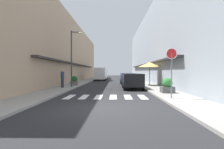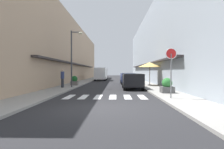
{
  "view_description": "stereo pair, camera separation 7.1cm",
  "coord_description": "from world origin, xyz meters",
  "views": [
    {
      "loc": [
        0.6,
        -8.49,
        1.65
      ],
      "look_at": [
        0.29,
        9.94,
        1.37
      ],
      "focal_mm": 30.1,
      "sensor_mm": 36.0,
      "label": 1
    },
    {
      "loc": [
        0.67,
        -8.49,
        1.65
      ],
      "look_at": [
        0.29,
        9.94,
        1.37
      ],
      "focal_mm": 30.1,
      "sensor_mm": 36.0,
      "label": 2
    }
  ],
  "objects": [
    {
      "name": "parked_car_near",
      "position": [
        2.22,
        9.13,
        0.92
      ],
      "size": [
        1.82,
        3.95,
        1.47
      ],
      "color": "black",
      "rests_on": "ground_plane"
    },
    {
      "name": "pedestrian_walking_near",
      "position": [
        -4.5,
        9.54,
        1.06
      ],
      "size": [
        0.34,
        0.34,
        1.77
      ],
      "rotation": [
        0.0,
        0.0,
        5.31
      ],
      "color": "#282B33",
      "rests_on": "sidewalk_left"
    },
    {
      "name": "crosswalk",
      "position": [
        -0.0,
        3.68,
        0.01
      ],
      "size": [
        5.2,
        2.2,
        0.01
      ],
      "color": "silver",
      "rests_on": "ground_plane"
    },
    {
      "name": "building_row_left",
      "position": [
        -8.08,
        21.88,
        4.74
      ],
      "size": [
        5.5,
        47.76,
        9.49
      ],
      "color": "tan",
      "rests_on": "ground_plane"
    },
    {
      "name": "building_row_right",
      "position": [
        8.08,
        21.88,
        5.48
      ],
      "size": [
        5.5,
        47.76,
        10.97
      ],
      "color": "#939EA8",
      "rests_on": "ground_plane"
    },
    {
      "name": "round_street_sign",
      "position": [
        3.85,
        2.4,
        2.34
      ],
      "size": [
        0.65,
        0.07,
        2.9
      ],
      "color": "slate",
      "rests_on": "sidewalk_right"
    },
    {
      "name": "parked_car_mid",
      "position": [
        2.22,
        16.05,
        0.92
      ],
      "size": [
        1.86,
        4.46,
        1.47
      ],
      "color": "navy",
      "rests_on": "ground_plane"
    },
    {
      "name": "delivery_van",
      "position": [
        -2.07,
        26.28,
        1.41
      ],
      "size": [
        2.14,
        5.46,
        2.37
      ],
      "color": "silver",
      "rests_on": "ground_plane"
    },
    {
      "name": "cafe_umbrella",
      "position": [
        4.49,
        12.73,
        2.43
      ],
      "size": [
        2.61,
        2.61,
        2.59
      ],
      "color": "#262626",
      "rests_on": "sidewalk_right"
    },
    {
      "name": "street_lamp",
      "position": [
        -3.52,
        9.92,
        3.51
      ],
      "size": [
        1.19,
        0.28,
        5.57
      ],
      "color": "#38383D",
      "rests_on": "sidewalk_left"
    },
    {
      "name": "sidewalk_left",
      "position": [
        -4.42,
        20.34,
        0.06
      ],
      "size": [
        2.31,
        71.19,
        0.12
      ],
      "primitive_type": "cube",
      "color": "gray",
      "rests_on": "ground_plane"
    },
    {
      "name": "sidewalk_right",
      "position": [
        4.42,
        20.34,
        0.06
      ],
      "size": [
        2.31,
        71.19,
        0.12
      ],
      "primitive_type": "cube",
      "color": "gray",
      "rests_on": "ground_plane"
    },
    {
      "name": "planter_corner",
      "position": [
        4.39,
        5.18,
        0.6
      ],
      "size": [
        0.89,
        0.89,
        1.08
      ],
      "color": "#4C4C4C",
      "rests_on": "sidewalk_right"
    },
    {
      "name": "planter_midblock",
      "position": [
        -4.05,
        12.7,
        0.61
      ],
      "size": [
        0.8,
        0.8,
        1.05
      ],
      "color": "slate",
      "rests_on": "sidewalk_left"
    },
    {
      "name": "ground_plane",
      "position": [
        0.0,
        20.34,
        0.0
      ],
      "size": [
        111.87,
        111.87,
        0.0
      ],
      "primitive_type": "plane",
      "color": "#232326"
    }
  ]
}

